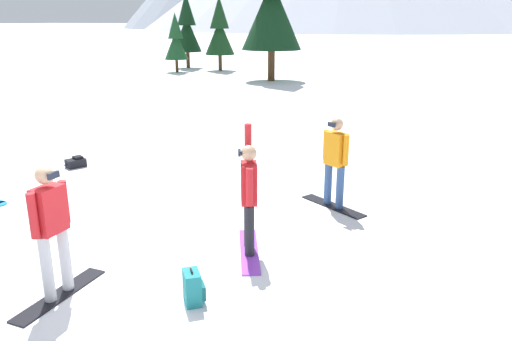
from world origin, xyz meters
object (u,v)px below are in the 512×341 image
backpack_teal (193,288)px  pine_tree_tall (272,2)px  snowboarder_midground (249,195)px  pine_tree_twin (176,40)px  backpack_black (76,162)px  pine_tree_short (220,30)px  snowboarder_background (335,161)px  snowboarder_foreground (52,229)px  pine_tree_broad (187,27)px

backpack_teal → pine_tree_tall: bearing=109.7°
snowboarder_midground → pine_tree_twin: bearing=124.6°
backpack_black → pine_tree_short: size_ratio=0.11×
snowboarder_midground → pine_tree_tall: size_ratio=0.24×
backpack_black → pine_tree_twin: 23.41m
snowboarder_midground → backpack_black: snowboarder_midground is taller
pine_tree_twin → snowboarder_background: bearing=-51.2°
backpack_teal → snowboarder_foreground: bearing=-161.6°
pine_tree_tall → backpack_teal: bearing=-70.3°
snowboarder_midground → pine_tree_tall: 23.27m
snowboarder_background → pine_tree_tall: 21.30m
snowboarder_foreground → pine_tree_short: 30.58m
snowboarder_background → pine_tree_short: bearing=122.3°
pine_tree_tall → backpack_black: bearing=-82.8°
pine_tree_tall → pine_tree_short: bearing=142.9°
snowboarder_background → pine_tree_tall: (-9.00, 18.97, 3.57)m
pine_tree_broad → snowboarder_foreground: bearing=-61.8°
backpack_black → pine_tree_twin: bearing=116.2°
snowboarder_midground → backpack_black: size_ratio=3.68×
snowboarder_background → backpack_black: snowboarder_background is taller
pine_tree_short → pine_tree_tall: (5.69, -4.31, 1.71)m
snowboarder_background → pine_tree_twin: 27.01m
backpack_black → pine_tree_short: (-8.08, 23.17, 2.68)m
pine_tree_tall → snowboarder_midground: bearing=-68.8°
snowboarder_midground → backpack_black: (-5.92, 2.57, -0.83)m
snowboarder_foreground → backpack_teal: bearing=18.4°
snowboarder_midground → snowboarder_background: bearing=74.4°
pine_tree_short → backpack_black: bearing=-70.8°
pine_tree_twin → pine_tree_tall: (7.92, -2.05, 2.33)m
snowboarder_background → backpack_teal: snowboarder_background is taller
snowboarder_midground → pine_tree_short: bearing=118.5°
pine_tree_short → pine_tree_twin: size_ratio=1.29×
snowboarder_foreground → pine_tree_short: size_ratio=0.35×
backpack_teal → pine_tree_broad: bearing=121.3°
snowboarder_foreground → snowboarder_midground: snowboarder_midground is taller
backpack_teal → pine_tree_twin: (-16.17, 25.14, 1.96)m
snowboarder_midground → pine_tree_twin: (-16.22, 23.50, 1.23)m
backpack_black → backpack_teal: (5.87, -4.22, 0.10)m
snowboarder_foreground → pine_tree_twin: 29.52m
pine_tree_broad → backpack_black: bearing=-64.9°
snowboarder_midground → pine_tree_tall: bearing=111.2°
backpack_black → snowboarder_background: bearing=-0.9°
snowboarder_foreground → pine_tree_tall: size_ratio=0.22×
pine_tree_broad → pine_tree_short: (3.18, -0.83, -0.18)m
backpack_teal → pine_tree_short: size_ratio=0.09×
snowboarder_midground → pine_tree_twin: 28.58m
backpack_teal → pine_tree_short: 30.85m
pine_tree_broad → pine_tree_short: 3.29m
pine_tree_broad → pine_tree_twin: bearing=-72.8°
pine_tree_broad → pine_tree_tall: pine_tree_tall is taller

